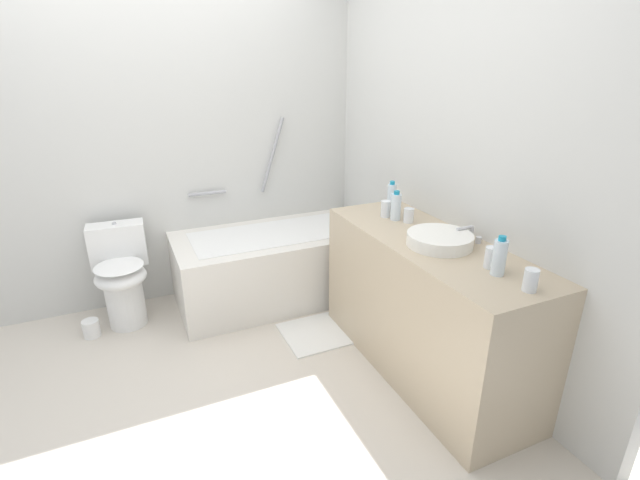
# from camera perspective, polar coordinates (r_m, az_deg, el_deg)

# --- Properties ---
(ground_plane) EXTENTS (4.04, 4.04, 0.00)m
(ground_plane) POSITION_cam_1_polar(r_m,az_deg,el_deg) (2.87, -14.12, -17.24)
(ground_plane) COLOR beige
(wall_back_tiled) EXTENTS (3.44, 0.10, 2.40)m
(wall_back_tiled) POSITION_cam_1_polar(r_m,az_deg,el_deg) (3.59, -19.86, 11.15)
(wall_back_tiled) COLOR silver
(wall_back_tiled) RESTS_ON ground_plane
(wall_right_mirror) EXTENTS (0.10, 2.87, 2.40)m
(wall_right_mirror) POSITION_cam_1_polar(r_m,az_deg,el_deg) (2.96, 15.16, 9.70)
(wall_right_mirror) COLOR silver
(wall_right_mirror) RESTS_ON ground_plane
(bathtub) EXTENTS (1.49, 0.75, 1.36)m
(bathtub) POSITION_cam_1_polar(r_m,az_deg,el_deg) (3.59, -5.68, -2.92)
(bathtub) COLOR silver
(bathtub) RESTS_ON ground_plane
(toilet) EXTENTS (0.38, 0.51, 0.71)m
(toilet) POSITION_cam_1_polar(r_m,az_deg,el_deg) (3.49, -23.56, -4.04)
(toilet) COLOR white
(toilet) RESTS_ON ground_plane
(vanity_counter) EXTENTS (0.54, 1.51, 0.84)m
(vanity_counter) POSITION_cam_1_polar(r_m,az_deg,el_deg) (2.78, 12.98, -8.10)
(vanity_counter) COLOR tan
(vanity_counter) RESTS_ON ground_plane
(sink_basin) EXTENTS (0.35, 0.35, 0.07)m
(sink_basin) POSITION_cam_1_polar(r_m,az_deg,el_deg) (2.53, 14.73, 0.05)
(sink_basin) COLOR white
(sink_basin) RESTS_ON vanity_counter
(sink_faucet) EXTENTS (0.12, 0.15, 0.08)m
(sink_faucet) POSITION_cam_1_polar(r_m,az_deg,el_deg) (2.66, 18.20, 0.77)
(sink_faucet) COLOR silver
(sink_faucet) RESTS_ON vanity_counter
(water_bottle_0) EXTENTS (0.06, 0.06, 0.19)m
(water_bottle_0) POSITION_cam_1_polar(r_m,az_deg,el_deg) (2.88, 9.47, 4.15)
(water_bottle_0) COLOR silver
(water_bottle_0) RESTS_ON vanity_counter
(water_bottle_1) EXTENTS (0.06, 0.06, 0.21)m
(water_bottle_1) POSITION_cam_1_polar(r_m,az_deg,el_deg) (2.99, 8.92, 5.16)
(water_bottle_1) COLOR silver
(water_bottle_1) RESTS_ON vanity_counter
(water_bottle_2) EXTENTS (0.06, 0.06, 0.19)m
(water_bottle_2) POSITION_cam_1_polar(r_m,az_deg,el_deg) (2.26, 21.51, -1.99)
(water_bottle_2) COLOR silver
(water_bottle_2) RESTS_ON vanity_counter
(drinking_glass_0) EXTENTS (0.06, 0.06, 0.09)m
(drinking_glass_0) POSITION_cam_1_polar(r_m,az_deg,el_deg) (2.86, 11.03, 3.04)
(drinking_glass_0) COLOR white
(drinking_glass_0) RESTS_ON vanity_counter
(drinking_glass_1) EXTENTS (0.06, 0.06, 0.10)m
(drinking_glass_1) POSITION_cam_1_polar(r_m,az_deg,el_deg) (2.33, 20.60, -2.06)
(drinking_glass_1) COLOR white
(drinking_glass_1) RESTS_ON vanity_counter
(drinking_glass_2) EXTENTS (0.06, 0.06, 0.10)m
(drinking_glass_2) POSITION_cam_1_polar(r_m,az_deg,el_deg) (2.17, 24.83, -4.57)
(drinking_glass_2) COLOR white
(drinking_glass_2) RESTS_ON vanity_counter
(drinking_glass_3) EXTENTS (0.06, 0.06, 0.10)m
(drinking_glass_3) POSITION_cam_1_polar(r_m,az_deg,el_deg) (2.93, 8.20, 3.87)
(drinking_glass_3) COLOR white
(drinking_glass_3) RESTS_ON vanity_counter
(bath_mat) EXTENTS (0.68, 0.44, 0.01)m
(bath_mat) POSITION_cam_1_polar(r_m,az_deg,el_deg) (3.27, 1.40, -11.12)
(bath_mat) COLOR white
(bath_mat) RESTS_ON ground_plane
(toilet_paper_roll) EXTENTS (0.11, 0.11, 0.12)m
(toilet_paper_roll) POSITION_cam_1_polar(r_m,az_deg,el_deg) (3.54, -26.67, -9.84)
(toilet_paper_roll) COLOR white
(toilet_paper_roll) RESTS_ON ground_plane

